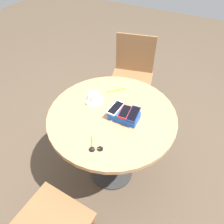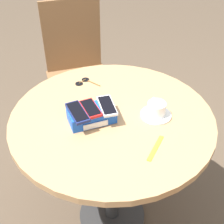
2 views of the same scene
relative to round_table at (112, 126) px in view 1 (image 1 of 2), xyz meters
The scene contains 11 objects.
ground_plane 0.60m from the round_table, ahead, with size 8.00×8.00×0.00m, color brown.
round_table is the anchor object (origin of this frame).
phone_box 0.17m from the round_table, behind, with size 0.19×0.11×0.06m.
phone_navy 0.24m from the round_table, behind, with size 0.07×0.14×0.01m.
phone_red 0.21m from the round_table, behind, with size 0.07×0.12×0.01m.
phone_white 0.18m from the round_table, 167.30° to the right, with size 0.07×0.14×0.01m.
saucer 0.22m from the round_table, 19.17° to the right, with size 0.13×0.13×0.01m, color white.
coffee_cup 0.24m from the round_table, 18.36° to the right, with size 0.08×0.10×0.06m.
lanyard_strap 0.28m from the round_table, 69.52° to the right, with size 0.14×0.02×0.00m, color yellow.
sunglasses 0.32m from the round_table, 98.34° to the left, with size 0.11×0.10×0.01m.
chair_far_side 0.86m from the round_table, 76.52° to the right, with size 0.49×0.49×0.83m.
Camera 1 is at (-0.47, 0.91, 1.75)m, focal length 35.00 mm.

